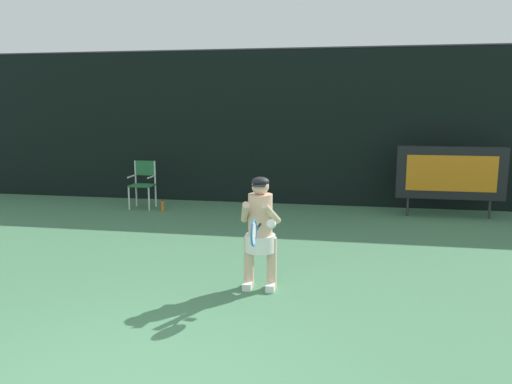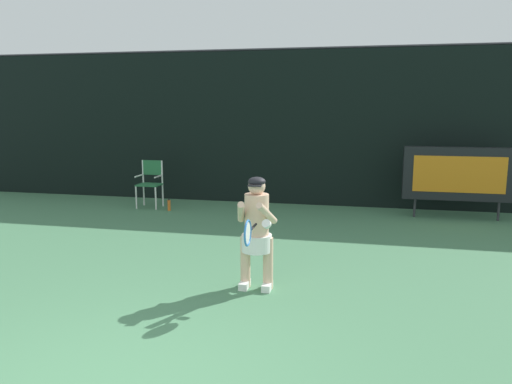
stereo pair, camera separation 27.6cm
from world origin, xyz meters
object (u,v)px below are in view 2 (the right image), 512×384
tennis_player (257,229)px  scoreboard (458,174)px  tennis_racket (248,233)px  umpire_chair (150,181)px  water_bottle (169,205)px

tennis_player → scoreboard: bearing=56.0°
tennis_player → tennis_racket: 0.63m
umpire_chair → tennis_player: (3.52, -4.57, 0.17)m
water_bottle → tennis_player: 5.23m
water_bottle → tennis_player: (2.95, -4.26, 0.67)m
scoreboard → tennis_racket: 6.26m
water_bottle → tennis_player: tennis_player is taller
tennis_racket → umpire_chair: bearing=123.3°
tennis_racket → water_bottle: bearing=120.3°
scoreboard → tennis_player: scoreboard is taller
scoreboard → tennis_racket: scoreboard is taller
scoreboard → water_bottle: 6.24m
scoreboard → tennis_racket: size_ratio=3.65×
scoreboard → tennis_racket: (-3.18, -5.39, -0.05)m
water_bottle → tennis_racket: size_ratio=0.44×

